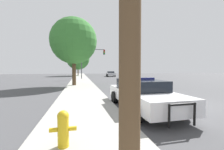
{
  "coord_description": "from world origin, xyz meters",
  "views": [
    {
      "loc": [
        -5.29,
        -7.18,
        1.87
      ],
      "look_at": [
        -1.14,
        11.79,
        1.1
      ],
      "focal_mm": 24.0,
      "sensor_mm": 36.0,
      "label": 1
    }
  ],
  "objects_px": {
    "tree_sidewalk_near": "(74,41)",
    "tree_sidewalk_far": "(78,58)",
    "police_car": "(142,93)",
    "traffic_cone": "(132,146)",
    "car_background_oncoming": "(111,74)",
    "traffic_light": "(91,57)",
    "fire_hydrant": "(63,127)"
  },
  "relations": [
    {
      "from": "car_background_oncoming",
      "to": "police_car",
      "type": "bearing_deg",
      "value": 84.56
    },
    {
      "from": "police_car",
      "to": "fire_hydrant",
      "type": "xyz_separation_m",
      "value": [
        -3.22,
        -3.05,
        -0.16
      ]
    },
    {
      "from": "fire_hydrant",
      "to": "tree_sidewalk_near",
      "type": "distance_m",
      "value": 13.98
    },
    {
      "from": "police_car",
      "to": "car_background_oncoming",
      "type": "height_order",
      "value": "police_car"
    },
    {
      "from": "fire_hydrant",
      "to": "traffic_light",
      "type": "height_order",
      "value": "traffic_light"
    },
    {
      "from": "police_car",
      "to": "car_background_oncoming",
      "type": "relative_size",
      "value": 1.27
    },
    {
      "from": "fire_hydrant",
      "to": "traffic_light",
      "type": "xyz_separation_m",
      "value": [
        2.43,
        23.97,
        3.46
      ]
    },
    {
      "from": "traffic_cone",
      "to": "tree_sidewalk_near",
      "type": "bearing_deg",
      "value": 96.27
    },
    {
      "from": "car_background_oncoming",
      "to": "traffic_light",
      "type": "bearing_deg",
      "value": 63.33
    },
    {
      "from": "traffic_light",
      "to": "tree_sidewalk_far",
      "type": "distance_m",
      "value": 15.67
    },
    {
      "from": "police_car",
      "to": "traffic_cone",
      "type": "distance_m",
      "value": 4.25
    },
    {
      "from": "fire_hydrant",
      "to": "car_background_oncoming",
      "type": "xyz_separation_m",
      "value": [
        8.15,
        33.74,
        0.15
      ]
    },
    {
      "from": "tree_sidewalk_far",
      "to": "traffic_cone",
      "type": "height_order",
      "value": "tree_sidewalk_far"
    },
    {
      "from": "tree_sidewalk_near",
      "to": "tree_sidewalk_far",
      "type": "distance_m",
      "value": 26.14
    },
    {
      "from": "traffic_light",
      "to": "traffic_cone",
      "type": "height_order",
      "value": "traffic_light"
    },
    {
      "from": "traffic_light",
      "to": "tree_sidewalk_far",
      "type": "xyz_separation_m",
      "value": [
        -2.42,
        15.46,
        0.86
      ]
    },
    {
      "from": "tree_sidewalk_near",
      "to": "traffic_cone",
      "type": "xyz_separation_m",
      "value": [
        1.54,
        -14.04,
        -4.51
      ]
    },
    {
      "from": "police_car",
      "to": "tree_sidewalk_far",
      "type": "relative_size",
      "value": 0.66
    },
    {
      "from": "traffic_light",
      "to": "tree_sidewalk_far",
      "type": "bearing_deg",
      "value": 98.91
    },
    {
      "from": "traffic_light",
      "to": "tree_sidewalk_near",
      "type": "relative_size",
      "value": 0.75
    },
    {
      "from": "tree_sidewalk_near",
      "to": "tree_sidewalk_far",
      "type": "relative_size",
      "value": 0.92
    },
    {
      "from": "fire_hydrant",
      "to": "tree_sidewalk_far",
      "type": "distance_m",
      "value": 39.67
    },
    {
      "from": "car_background_oncoming",
      "to": "tree_sidewalk_near",
      "type": "xyz_separation_m",
      "value": [
        -8.34,
        -20.45,
        4.19
      ]
    },
    {
      "from": "car_background_oncoming",
      "to": "tree_sidewalk_far",
      "type": "relative_size",
      "value": 0.52
    },
    {
      "from": "traffic_cone",
      "to": "police_car",
      "type": "bearing_deg",
      "value": 63.68
    },
    {
      "from": "car_background_oncoming",
      "to": "tree_sidewalk_far",
      "type": "xyz_separation_m",
      "value": [
        -8.14,
        5.69,
        4.17
      ]
    },
    {
      "from": "traffic_light",
      "to": "traffic_cone",
      "type": "xyz_separation_m",
      "value": [
        -1.08,
        -24.72,
        -3.64
      ]
    },
    {
      "from": "car_background_oncoming",
      "to": "tree_sidewalk_near",
      "type": "height_order",
      "value": "tree_sidewalk_near"
    },
    {
      "from": "fire_hydrant",
      "to": "tree_sidewalk_far",
      "type": "relative_size",
      "value": 0.1
    },
    {
      "from": "traffic_light",
      "to": "tree_sidewalk_near",
      "type": "distance_m",
      "value": 11.04
    },
    {
      "from": "tree_sidewalk_far",
      "to": "traffic_cone",
      "type": "distance_m",
      "value": 40.46
    },
    {
      "from": "traffic_light",
      "to": "car_background_oncoming",
      "type": "bearing_deg",
      "value": 59.67
    }
  ]
}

